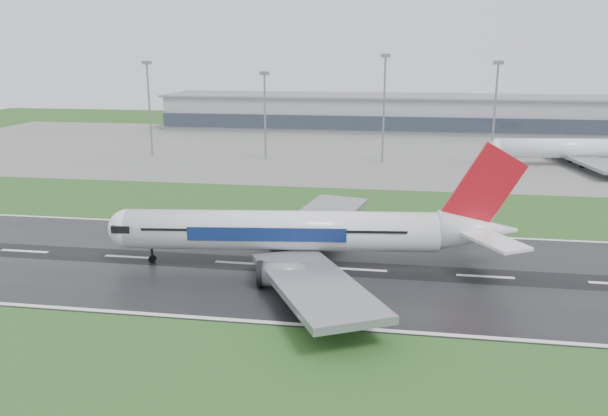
# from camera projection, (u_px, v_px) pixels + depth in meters

# --- Properties ---
(ground) EXTENTS (520.00, 520.00, 0.00)m
(ground) POSITION_uv_depth(u_px,v_px,m) (485.00, 277.00, 95.54)
(ground) COLOR #224C1C
(ground) RESTS_ON ground
(runway) EXTENTS (400.00, 45.00, 0.10)m
(runway) POSITION_uv_depth(u_px,v_px,m) (485.00, 277.00, 95.53)
(runway) COLOR black
(runway) RESTS_ON ground
(apron) EXTENTS (400.00, 130.00, 0.08)m
(apron) POSITION_uv_depth(u_px,v_px,m) (439.00, 152.00, 214.99)
(apron) COLOR slate
(apron) RESTS_ON ground
(terminal) EXTENTS (240.00, 36.00, 15.00)m
(terminal) POSITION_uv_depth(u_px,v_px,m) (432.00, 114.00, 270.45)
(terminal) COLOR gray
(terminal) RESTS_ON ground
(main_airliner) EXTENTS (74.62, 71.80, 19.95)m
(main_airliner) POSITION_uv_depth(u_px,v_px,m) (310.00, 207.00, 98.41)
(main_airliner) COLOR silver
(main_airliner) RESTS_ON runway
(parked_airliner) EXTENTS (66.22, 62.83, 17.19)m
(parked_airliner) POSITION_uv_depth(u_px,v_px,m) (577.00, 138.00, 187.36)
(parked_airliner) COLOR white
(parked_airliner) RESTS_ON apron
(floodmast_0) EXTENTS (0.64, 0.64, 30.66)m
(floodmast_0) POSITION_uv_depth(u_px,v_px,m) (150.00, 111.00, 202.11)
(floodmast_0) COLOR gray
(floodmast_0) RESTS_ON ground
(floodmast_1) EXTENTS (0.64, 0.64, 27.46)m
(floodmast_1) POSITION_uv_depth(u_px,v_px,m) (265.00, 118.00, 196.47)
(floodmast_1) COLOR gray
(floodmast_1) RESTS_ON ground
(floodmast_2) EXTENTS (0.64, 0.64, 32.98)m
(floodmast_2) POSITION_uv_depth(u_px,v_px,m) (384.00, 111.00, 189.93)
(floodmast_2) COLOR gray
(floodmast_2) RESTS_ON ground
(floodmast_3) EXTENTS (0.64, 0.64, 30.97)m
(floodmast_3) POSITION_uv_depth(u_px,v_px,m) (494.00, 116.00, 185.03)
(floodmast_3) COLOR gray
(floodmast_3) RESTS_ON ground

